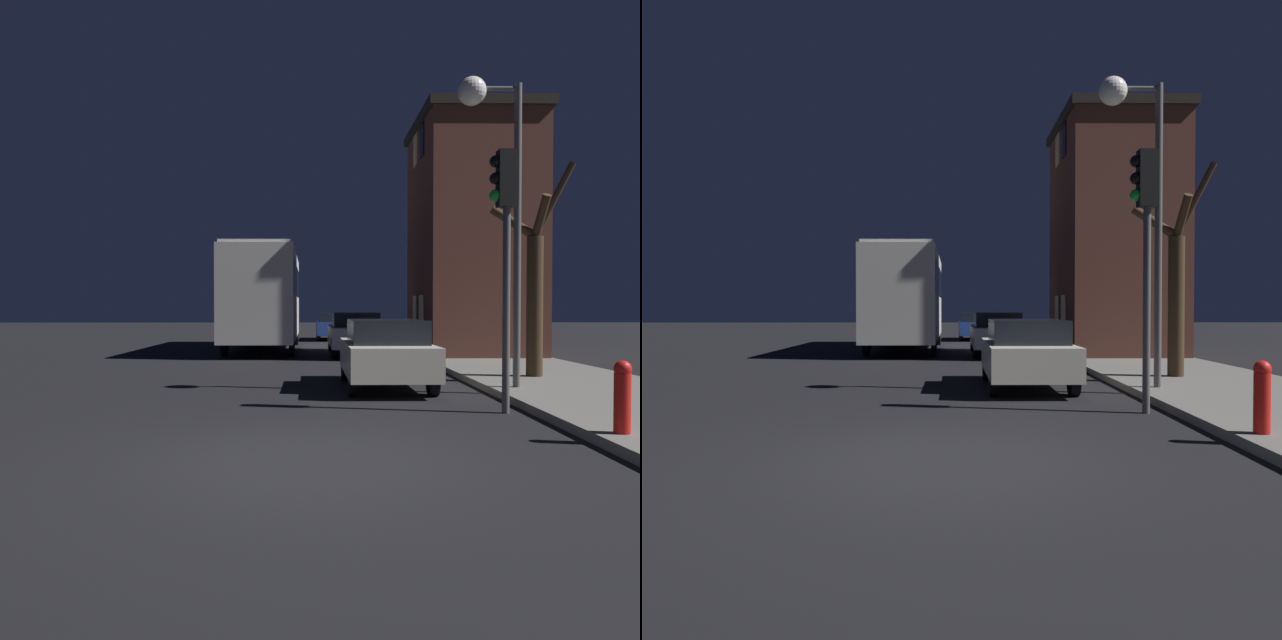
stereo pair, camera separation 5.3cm
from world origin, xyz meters
TOP-DOWN VIEW (x-y plane):
  - ground_plane at (0.00, 0.00)m, footprint 120.00×120.00m
  - brick_building at (5.65, 14.32)m, footprint 3.86×5.23m
  - streetlamp at (3.62, 5.12)m, footprint 1.25×0.55m
  - traffic_light at (3.23, 2.96)m, footprint 0.43×0.24m
  - bare_tree at (5.17, 6.98)m, footprint 1.75×0.81m
  - bus at (-1.66, 17.74)m, footprint 2.52×9.86m
  - car_near_lane at (1.71, 6.13)m, footprint 1.71×4.01m
  - car_mid_lane at (1.69, 15.12)m, footprint 1.75×4.77m
  - car_far_lane at (1.35, 25.10)m, footprint 1.79×4.12m
  - fire_hydrant at (3.99, 0.68)m, footprint 0.21×0.21m

SIDE VIEW (x-z plane):
  - ground_plane at x=0.00m, z-range 0.00..0.00m
  - fire_hydrant at x=3.99m, z-range 0.16..1.07m
  - car_far_lane at x=1.35m, z-range 0.03..1.42m
  - car_near_lane at x=1.71m, z-range 0.04..1.47m
  - car_mid_lane at x=1.69m, z-range 0.05..1.55m
  - bare_tree at x=5.17m, z-range -0.21..4.52m
  - bus at x=-1.66m, z-range 0.35..4.23m
  - traffic_light at x=3.23m, z-range 0.92..5.12m
  - brick_building at x=5.65m, z-range 0.16..8.11m
  - streetlamp at x=3.62m, z-range 1.76..7.76m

